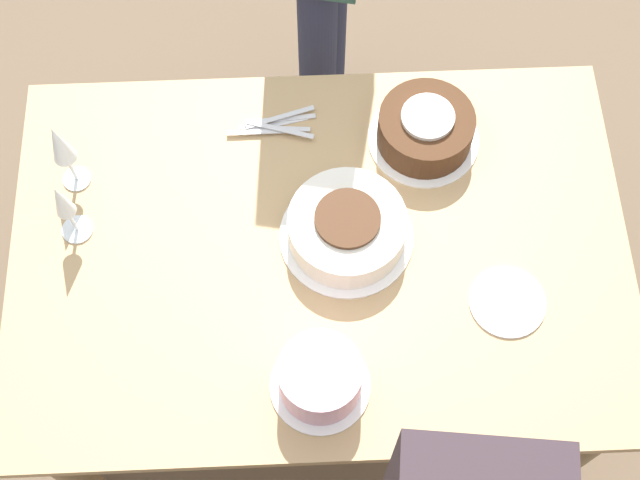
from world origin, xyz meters
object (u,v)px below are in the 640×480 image
(cake_center_white, at_px, (347,228))
(wine_glass_near, at_px, (60,146))
(cake_back_decorated, at_px, (320,378))
(wine_glass_far, at_px, (63,204))
(cake_front_chocolate, at_px, (425,129))

(cake_center_white, xyz_separation_m, wine_glass_near, (0.62, -0.17, 0.11))
(cake_back_decorated, relative_size, wine_glass_far, 1.07)
(wine_glass_near, bearing_deg, cake_center_white, 164.39)
(cake_front_chocolate, bearing_deg, wine_glass_far, 14.27)
(wine_glass_far, bearing_deg, cake_front_chocolate, -165.73)
(cake_front_chocolate, xyz_separation_m, wine_glass_far, (0.80, 0.20, 0.08))
(cake_front_chocolate, height_order, wine_glass_far, wine_glass_far)
(wine_glass_near, bearing_deg, wine_glass_far, 94.62)
(cake_center_white, distance_m, cake_back_decorated, 0.35)
(wine_glass_near, bearing_deg, cake_front_chocolate, -174.83)
(cake_center_white, xyz_separation_m, wine_glass_far, (0.61, -0.04, 0.08))
(cake_center_white, relative_size, wine_glass_far, 1.54)
(cake_center_white, bearing_deg, cake_back_decorated, 77.90)
(wine_glass_far, bearing_deg, cake_center_white, 176.05)
(cake_front_chocolate, bearing_deg, cake_back_decorated, 65.39)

